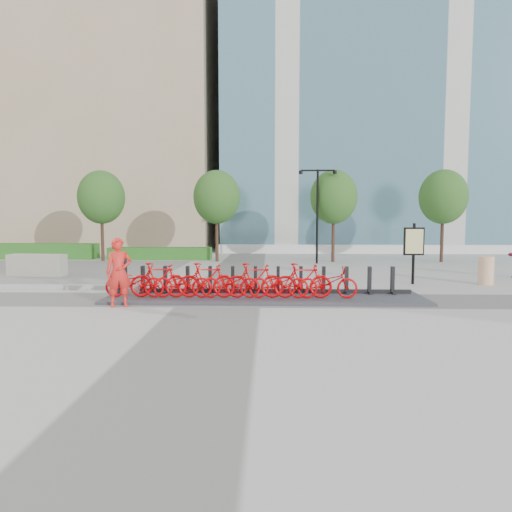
{
  "coord_description": "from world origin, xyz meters",
  "views": [
    {
      "loc": [
        1.43,
        -13.49,
        2.47
      ],
      "look_at": [
        1.0,
        1.5,
        1.2
      ],
      "focal_mm": 32.0,
      "sensor_mm": 36.0,
      "label": 1
    }
  ],
  "objects_px": {
    "worker_red": "(119,272)",
    "jersey_barrier": "(37,265)",
    "bike_0": "(135,282)",
    "kiosk": "(120,273)",
    "map_sign": "(414,244)",
    "construction_barrel": "(486,270)"
  },
  "relations": [
    {
      "from": "kiosk",
      "to": "jersey_barrier",
      "type": "distance_m",
      "value": 6.98
    },
    {
      "from": "construction_barrel",
      "to": "map_sign",
      "type": "distance_m",
      "value": 2.83
    },
    {
      "from": "worker_red",
      "to": "jersey_barrier",
      "type": "relative_size",
      "value": 0.81
    },
    {
      "from": "bike_0",
      "to": "construction_barrel",
      "type": "xyz_separation_m",
      "value": [
        12.03,
        3.49,
        -0.03
      ]
    },
    {
      "from": "kiosk",
      "to": "map_sign",
      "type": "relative_size",
      "value": 0.59
    },
    {
      "from": "kiosk",
      "to": "map_sign",
      "type": "height_order",
      "value": "map_sign"
    },
    {
      "from": "bike_0",
      "to": "kiosk",
      "type": "height_order",
      "value": "kiosk"
    },
    {
      "from": "worker_red",
      "to": "map_sign",
      "type": "relative_size",
      "value": 0.85
    },
    {
      "from": "construction_barrel",
      "to": "map_sign",
      "type": "height_order",
      "value": "map_sign"
    },
    {
      "from": "worker_red",
      "to": "construction_barrel",
      "type": "distance_m",
      "value": 12.98
    },
    {
      "from": "kiosk",
      "to": "jersey_barrier",
      "type": "xyz_separation_m",
      "value": [
        -5.12,
        4.75,
        -0.26
      ]
    },
    {
      "from": "bike_0",
      "to": "jersey_barrier",
      "type": "relative_size",
      "value": 0.75
    },
    {
      "from": "construction_barrel",
      "to": "jersey_barrier",
      "type": "distance_m",
      "value": 17.91
    },
    {
      "from": "worker_red",
      "to": "jersey_barrier",
      "type": "height_order",
      "value": "worker_red"
    },
    {
      "from": "map_sign",
      "to": "kiosk",
      "type": "bearing_deg",
      "value": -163.82
    },
    {
      "from": "jersey_barrier",
      "to": "map_sign",
      "type": "bearing_deg",
      "value": -3.04
    },
    {
      "from": "kiosk",
      "to": "map_sign",
      "type": "distance_m",
      "value": 10.45
    },
    {
      "from": "jersey_barrier",
      "to": "map_sign",
      "type": "height_order",
      "value": "map_sign"
    },
    {
      "from": "bike_0",
      "to": "map_sign",
      "type": "height_order",
      "value": "map_sign"
    },
    {
      "from": "kiosk",
      "to": "map_sign",
      "type": "bearing_deg",
      "value": 22.34
    },
    {
      "from": "jersey_barrier",
      "to": "map_sign",
      "type": "distance_m",
      "value": 15.3
    },
    {
      "from": "jersey_barrier",
      "to": "kiosk",
      "type": "bearing_deg",
      "value": -38.71
    }
  ]
}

